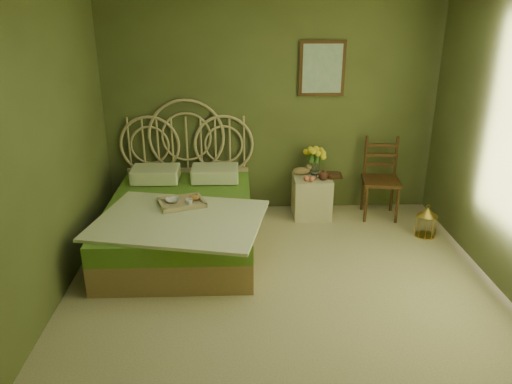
{
  "coord_description": "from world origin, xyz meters",
  "views": [
    {
      "loc": [
        -0.4,
        -3.69,
        2.51
      ],
      "look_at": [
        -0.23,
        1.0,
        0.69
      ],
      "focal_mm": 35.0,
      "sensor_mm": 36.0,
      "label": 1
    }
  ],
  "objects_px": {
    "nightstand": "(312,189)",
    "chair": "(380,173)",
    "bed": "(181,218)",
    "birdcage": "(426,222)"
  },
  "relations": [
    {
      "from": "nightstand",
      "to": "chair",
      "type": "bearing_deg",
      "value": -0.05
    },
    {
      "from": "bed",
      "to": "nightstand",
      "type": "relative_size",
      "value": 2.44
    },
    {
      "from": "chair",
      "to": "birdcage",
      "type": "relative_size",
      "value": 2.84
    },
    {
      "from": "birdcage",
      "to": "bed",
      "type": "bearing_deg",
      "value": -178.21
    },
    {
      "from": "chair",
      "to": "birdcage",
      "type": "distance_m",
      "value": 0.84
    },
    {
      "from": "bed",
      "to": "nightstand",
      "type": "distance_m",
      "value": 1.69
    },
    {
      "from": "bed",
      "to": "nightstand",
      "type": "height_order",
      "value": "bed"
    },
    {
      "from": "nightstand",
      "to": "birdcage",
      "type": "xyz_separation_m",
      "value": [
        1.2,
        -0.65,
        -0.18
      ]
    },
    {
      "from": "bed",
      "to": "chair",
      "type": "height_order",
      "value": "bed"
    },
    {
      "from": "bed",
      "to": "nightstand",
      "type": "bearing_deg",
      "value": 25.75
    }
  ]
}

